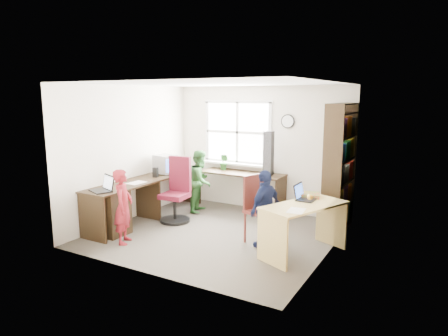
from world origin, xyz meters
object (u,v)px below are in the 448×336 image
person_green (201,181)px  person_navy (265,209)px  l_desk (142,200)px  potted_plant (224,162)px  laptop_left (104,187)px  laptop_right (304,196)px  swivel_chair (177,194)px  bookshelf (339,171)px  crt_monitor (165,164)px  person_red (123,207)px  right_desk (304,218)px  wooden_chair (259,206)px  cd_tower (268,153)px

person_green → person_navy: person_green is taller
l_desk → person_navy: (2.21, 0.17, 0.12)m
potted_plant → laptop_left: bearing=-107.3°
potted_plant → laptop_right: bearing=-33.0°
swivel_chair → laptop_right: 2.39m
potted_plant → bookshelf: bearing=-7.2°
l_desk → laptop_left: bearing=-102.4°
crt_monitor → person_red: (0.46, -1.64, -0.36)m
right_desk → wooden_chair: size_ratio=1.35×
wooden_chair → person_red: size_ratio=0.91×
person_green → person_navy: (1.83, -1.09, -0.02)m
laptop_left → person_red: person_red is taller
crt_monitor → cd_tower: 1.96m
swivel_chair → person_navy: size_ratio=0.99×
right_desk → laptop_left: (-2.96, -0.86, 0.28)m
crt_monitor → laptop_right: size_ratio=1.24×
bookshelf → crt_monitor: 3.19m
cd_tower → potted_plant: 1.00m
wooden_chair → crt_monitor: 2.33m
potted_plant → person_green: 0.64m
crt_monitor → wooden_chair: bearing=-4.5°
wooden_chair → person_navy: (0.16, -0.15, 0.02)m
l_desk → swivel_chair: 0.64m
person_green → person_red: bearing=163.5°
l_desk → cd_tower: cd_tower is taller
person_green → potted_plant: bearing=-37.8°
wooden_chair → person_green: bearing=168.2°
bookshelf → crt_monitor: bookshelf is taller
l_desk → laptop_right: laptop_right is taller
wooden_chair → swivel_chair: bearing=-170.0°
person_green → person_navy: bearing=-134.4°
l_desk → bookshelf: bearing=26.4°
person_navy → laptop_right: bearing=127.1°
person_red → person_green: (0.10, 2.00, 0.03)m
bookshelf → potted_plant: (-2.34, 0.30, -0.09)m
swivel_chair → laptop_left: (-0.49, -1.25, 0.31)m
crt_monitor → person_red: size_ratio=0.36×
cd_tower → person_navy: size_ratio=0.71×
swivel_chair → potted_plant: size_ratio=3.50×
right_desk → cd_tower: bearing=150.9°
right_desk → crt_monitor: crt_monitor is taller
l_desk → bookshelf: 3.35m
right_desk → person_red: bearing=-137.3°
laptop_left → cd_tower: size_ratio=0.53×
laptop_left → cd_tower: 3.01m
crt_monitor → person_green: 0.75m
right_desk → bookshelf: (0.15, 1.31, 0.47)m
laptop_left → laptop_right: 3.07m
swivel_chair → potted_plant: 1.32m
right_desk → laptop_right: (-0.10, 0.26, 0.25)m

